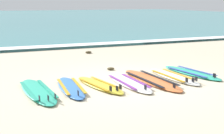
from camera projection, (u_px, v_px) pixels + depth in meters
ground_plane at (130, 82)px, 7.82m from camera, size 80.00×80.00×0.00m
sea at (11, 17)px, 40.51m from camera, size 80.00×60.00×0.10m
wave_foam_strip at (67, 46)px, 13.72m from camera, size 80.00×0.85×0.11m
surfboard_0 at (38, 91)px, 6.94m from camera, size 0.74×2.36×0.18m
surfboard_1 at (71, 87)px, 7.24m from camera, size 0.64×2.07×0.18m
surfboard_2 at (99, 85)px, 7.45m from camera, size 0.85×1.97×0.18m
surfboard_3 at (129, 83)px, 7.66m from camera, size 0.58×2.12×0.18m
surfboard_4 at (151, 80)px, 7.94m from camera, size 0.76×2.53×0.18m
surfboard_5 at (173, 76)px, 8.30m from camera, size 0.62×2.12×0.18m
surfboard_6 at (191, 73)px, 8.73m from camera, size 0.83×2.17×0.18m
seaweed_clump_near_shoreline at (111, 69)px, 9.24m from camera, size 0.22×0.18×0.08m
seaweed_clump_mid_sand at (88, 52)px, 12.23m from camera, size 0.25×0.20×0.09m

